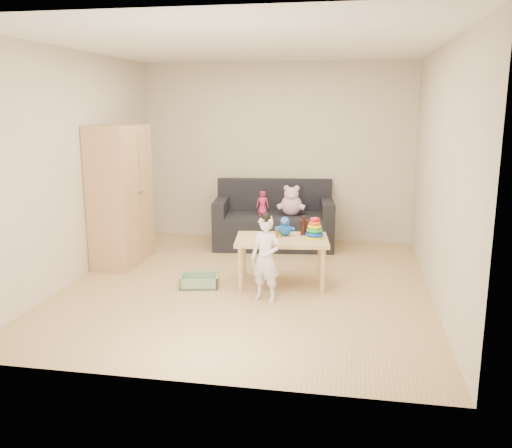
% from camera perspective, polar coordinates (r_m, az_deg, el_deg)
% --- Properties ---
extents(room, '(4.50, 4.50, 4.50)m').
position_cam_1_polar(room, '(5.89, -0.91, 5.69)').
color(room, tan).
rests_on(room, ground).
extents(wardrobe, '(0.49, 0.97, 1.75)m').
position_cam_1_polar(wardrobe, '(7.05, -14.03, 2.94)').
color(wardrobe, tan).
rests_on(wardrobe, ground).
extents(sofa, '(1.76, 1.02, 0.47)m').
position_cam_1_polar(sofa, '(7.75, 1.88, -0.67)').
color(sofa, black).
rests_on(sofa, ground).
extents(play_table, '(1.10, 0.77, 0.54)m').
position_cam_1_polar(play_table, '(6.12, 2.71, -3.93)').
color(play_table, tan).
rests_on(play_table, ground).
extents(storage_bin, '(0.48, 0.39, 0.13)m').
position_cam_1_polar(storage_bin, '(6.13, -5.95, -5.96)').
color(storage_bin, gray).
rests_on(storage_bin, ground).
extents(toddler, '(0.37, 0.30, 0.88)m').
position_cam_1_polar(toddler, '(5.57, 1.04, -3.76)').
color(toddler, silver).
rests_on(toddler, ground).
extents(pink_bear, '(0.31, 0.27, 0.36)m').
position_cam_1_polar(pink_bear, '(7.62, 3.75, 2.25)').
color(pink_bear, '#E3A7C5').
rests_on(pink_bear, sofa).
extents(doll, '(0.19, 0.14, 0.34)m').
position_cam_1_polar(doll, '(7.60, 0.69, 2.20)').
color(doll, '#D1275C').
rests_on(doll, sofa).
extents(ring_stacker, '(0.20, 0.20, 0.23)m').
position_cam_1_polar(ring_stacker, '(6.06, 6.18, -0.62)').
color(ring_stacker, yellow).
rests_on(ring_stacker, play_table).
extents(brown_bottle, '(0.08, 0.08, 0.22)m').
position_cam_1_polar(brown_bottle, '(6.19, 5.05, -0.30)').
color(brown_bottle, black).
rests_on(brown_bottle, play_table).
extents(blue_plush, '(0.21, 0.17, 0.22)m').
position_cam_1_polar(blue_plush, '(6.14, 3.07, -0.20)').
color(blue_plush, blue).
rests_on(blue_plush, play_table).
extents(wooden_figure, '(0.05, 0.04, 0.11)m').
position_cam_1_polar(wooden_figure, '(6.03, 2.21, -0.98)').
color(wooden_figure, brown).
rests_on(wooden_figure, play_table).
extents(yellow_book, '(0.23, 0.23, 0.02)m').
position_cam_1_polar(yellow_book, '(6.16, 1.84, -1.14)').
color(yellow_book, gold).
rests_on(yellow_book, play_table).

